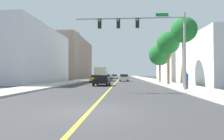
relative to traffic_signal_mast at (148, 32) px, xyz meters
name	(u,v)px	position (x,y,z in m)	size (l,w,h in m)	color
ground	(118,80)	(-3.55, 33.12, -5.21)	(192.00, 192.00, 0.00)	#38383A
sidewalk_left	(88,79)	(-11.75, 33.12, -5.14)	(3.76, 168.00, 0.15)	#B2ADA3
sidewalk_right	(149,80)	(4.65, 33.12, -5.14)	(3.76, 168.00, 0.15)	beige
lane_marking_center	(118,80)	(-3.55, 33.12, -5.21)	(0.16, 144.00, 0.01)	yellow
building_left_near	(14,56)	(-21.67, 15.50, -0.41)	(13.92, 19.35, 9.60)	silver
building_left_far	(65,59)	(-21.17, 43.08, 1.20)	(12.92, 26.51, 12.82)	gray
building_right_far	(190,66)	(14.22, 30.73, -1.75)	(13.21, 17.17, 6.93)	silver
traffic_signal_mast	(148,32)	(0.00, 0.00, 0.00)	(9.71, 0.36, 6.78)	gray
street_lamp	(78,54)	(-10.37, 16.85, -0.10)	(0.56, 0.28, 9.06)	gray
palm_near	(184,31)	(4.11, 3.15, 0.79)	(2.65, 2.65, 7.30)	brown
palm_mid	(168,43)	(3.93, 9.24, 0.52)	(3.06, 3.06, 7.19)	brown
palm_far	(160,55)	(3.97, 15.33, -0.39)	(3.71, 3.71, 6.55)	brown
car_black	(102,80)	(-5.00, 8.07, -4.48)	(2.04, 4.09, 1.38)	black
car_green	(107,77)	(-7.05, 38.14, -4.46)	(2.02, 4.55, 1.42)	#196638
car_white	(114,76)	(-5.11, 43.66, -4.48)	(1.97, 4.05, 1.39)	white
car_yellow	(96,78)	(-7.13, 17.43, -4.48)	(1.98, 3.90, 1.38)	gold
car_silver	(124,78)	(-2.09, 23.52, -4.44)	(1.95, 4.49, 1.47)	#BCBCC1
delivery_truck	(101,74)	(-7.13, 25.17, -3.63)	(2.72, 8.81, 2.93)	#194799
pedestrian	(186,80)	(3.65, 1.13, -4.26)	(0.38, 0.38, 1.61)	#3F3859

